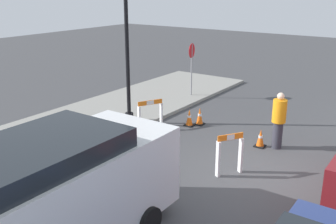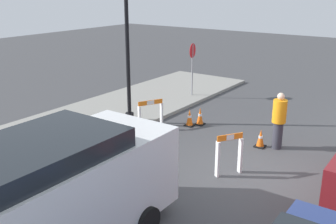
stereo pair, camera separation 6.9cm
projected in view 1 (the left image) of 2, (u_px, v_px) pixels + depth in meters
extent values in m
plane|color=#424244|center=(258.00, 175.00, 9.93)|extent=(60.00, 60.00, 0.00)
cube|color=gray|center=(80.00, 124.00, 13.41)|extent=(18.00, 3.85, 0.12)
cylinder|color=black|center=(129.00, 116.00, 13.65)|extent=(0.29, 0.29, 0.24)
cylinder|color=black|center=(127.00, 50.00, 12.94)|extent=(0.13, 0.13, 4.86)
cylinder|color=gray|center=(191.00, 70.00, 16.44)|extent=(0.06, 0.06, 2.16)
cylinder|color=red|center=(192.00, 51.00, 16.20)|extent=(0.60, 0.12, 0.60)
cube|color=white|center=(218.00, 159.00, 9.72)|extent=(0.12, 0.14, 0.94)
cube|color=white|center=(241.00, 155.00, 9.96)|extent=(0.12, 0.14, 0.94)
cube|color=orange|center=(231.00, 137.00, 9.67)|extent=(0.61, 0.41, 0.15)
cube|color=white|center=(231.00, 137.00, 9.67)|extent=(0.20, 0.14, 0.14)
cube|color=white|center=(161.00, 114.00, 13.31)|extent=(0.11, 0.14, 0.80)
cube|color=white|center=(139.00, 118.00, 12.96)|extent=(0.11, 0.14, 0.80)
cube|color=orange|center=(150.00, 103.00, 12.99)|extent=(0.79, 0.43, 0.15)
cube|color=white|center=(150.00, 103.00, 12.99)|extent=(0.25, 0.15, 0.14)
cube|color=black|center=(189.00, 125.00, 13.42)|extent=(0.30, 0.30, 0.04)
cone|color=orange|center=(189.00, 117.00, 13.33)|extent=(0.22, 0.22, 0.55)
cylinder|color=white|center=(189.00, 116.00, 13.32)|extent=(0.13, 0.13, 0.08)
cube|color=black|center=(260.00, 146.00, 11.68)|extent=(0.30, 0.30, 0.04)
cone|color=orange|center=(261.00, 137.00, 11.59)|extent=(0.23, 0.23, 0.51)
cylinder|color=white|center=(261.00, 137.00, 11.59)|extent=(0.13, 0.13, 0.07)
cube|color=black|center=(199.00, 124.00, 13.54)|extent=(0.30, 0.30, 0.04)
cone|color=orange|center=(200.00, 115.00, 13.45)|extent=(0.22, 0.22, 0.57)
cylinder|color=white|center=(200.00, 115.00, 13.44)|extent=(0.13, 0.13, 0.08)
cylinder|color=#33333D|center=(277.00, 135.00, 11.48)|extent=(0.40, 0.40, 0.80)
cylinder|color=orange|center=(280.00, 111.00, 11.25)|extent=(0.55, 0.55, 0.67)
sphere|color=beige|center=(281.00, 96.00, 11.12)|extent=(0.29, 0.29, 0.21)
cylinder|color=black|center=(328.00, 208.00, 7.89)|extent=(0.60, 0.18, 0.60)
cube|color=white|center=(37.00, 209.00, 6.40)|extent=(5.52, 1.95, 1.60)
cube|color=#1E2328|center=(31.00, 164.00, 6.15)|extent=(3.04, 1.79, 0.68)
cylinder|color=black|center=(78.00, 192.00, 8.51)|extent=(0.60, 0.18, 0.60)
cylinder|color=black|center=(149.00, 222.00, 7.45)|extent=(0.60, 0.18, 0.60)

